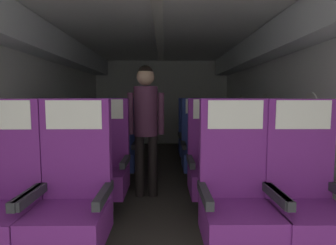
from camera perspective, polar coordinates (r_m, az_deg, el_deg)
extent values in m
cube|color=#3D3833|center=(3.70, -1.88, -13.43)|extent=(3.59, 6.96, 0.02)
cube|color=silver|center=(3.93, -27.55, 3.08)|extent=(0.08, 6.56, 2.13)
cube|color=silver|center=(3.86, 24.13, 3.19)|extent=(0.08, 6.56, 2.13)
cube|color=silver|center=(3.63, -2.00, 20.56)|extent=(3.47, 6.56, 0.06)
cube|color=silver|center=(6.81, -1.37, 4.40)|extent=(3.47, 0.06, 2.13)
cube|color=silver|center=(3.91, -25.35, 15.66)|extent=(0.33, 6.30, 0.36)
cube|color=silver|center=(3.85, 21.78, 15.95)|extent=(0.33, 6.30, 0.36)
cube|color=white|center=(3.62, -1.99, 19.95)|extent=(0.12, 5.90, 0.02)
cylinder|color=white|center=(3.26, 28.28, 3.45)|extent=(0.01, 0.26, 0.26)
cylinder|color=white|center=(4.45, 20.07, 4.11)|extent=(0.01, 0.26, 0.26)
cylinder|color=white|center=(5.70, 15.38, 4.45)|extent=(0.01, 0.26, 0.26)
cube|color=#6B237A|center=(2.21, -31.06, -4.88)|extent=(0.48, 0.09, 0.71)
cube|color=#28282D|center=(1.99, -27.78, -13.67)|extent=(0.05, 0.41, 0.06)
cube|color=silver|center=(2.14, -32.02, 1.39)|extent=(0.38, 0.01, 0.20)
cube|color=#6B237A|center=(1.98, -20.41, -19.94)|extent=(0.48, 0.49, 0.23)
cube|color=#6B237A|center=(2.02, -18.93, -5.31)|extent=(0.48, 0.09, 0.71)
cube|color=#28282D|center=(1.84, -13.63, -14.79)|extent=(0.05, 0.41, 0.06)
cube|color=#28282D|center=(1.99, -27.04, -13.67)|extent=(0.05, 0.41, 0.06)
cube|color=silver|center=(1.94, -19.59, 1.58)|extent=(0.38, 0.01, 0.20)
cube|color=#6B237A|center=(2.10, 28.25, -18.76)|extent=(0.48, 0.49, 0.23)
cube|color=#6B237A|center=(2.13, 26.20, -5.01)|extent=(0.48, 0.09, 0.71)
cube|color=#28282D|center=(1.92, 22.35, -14.11)|extent=(0.05, 0.41, 0.06)
cube|color=silver|center=(2.06, 27.09, 1.50)|extent=(0.38, 0.01, 0.20)
cube|color=#6B237A|center=(1.94, 15.02, -20.34)|extent=(0.48, 0.49, 0.23)
cube|color=#6B237A|center=(1.98, 13.77, -5.38)|extent=(0.48, 0.09, 0.71)
cube|color=#28282D|center=(1.93, 21.96, -14.02)|extent=(0.05, 0.41, 0.06)
cube|color=#28282D|center=(1.81, 7.92, -15.00)|extent=(0.05, 0.41, 0.06)
cube|color=silver|center=(1.90, 14.30, 1.65)|extent=(0.38, 0.01, 0.20)
cube|color=#38383D|center=(2.99, -23.47, -15.95)|extent=(0.17, 0.18, 0.23)
cube|color=#6B237A|center=(2.92, -23.65, -11.70)|extent=(0.48, 0.49, 0.23)
cube|color=#6B237A|center=(3.01, -22.50, -1.98)|extent=(0.48, 0.09, 0.71)
cube|color=#28282D|center=(2.79, -19.41, -7.98)|extent=(0.05, 0.41, 0.06)
cube|color=#28282D|center=(2.97, -27.93, -7.51)|extent=(0.05, 0.41, 0.06)
cube|color=silver|center=(2.94, -23.02, 2.65)|extent=(0.38, 0.01, 0.20)
cube|color=#38383D|center=(2.87, -13.76, -16.62)|extent=(0.17, 0.18, 0.23)
cube|color=#6B237A|center=(2.79, -13.87, -12.19)|extent=(0.48, 0.49, 0.23)
cube|color=#6B237A|center=(2.88, -13.18, -2.01)|extent=(0.48, 0.09, 0.71)
cube|color=#28282D|center=(2.69, -9.15, -8.20)|extent=(0.05, 0.41, 0.06)
cube|color=#28282D|center=(2.80, -18.60, -7.90)|extent=(0.05, 0.41, 0.06)
cube|color=silver|center=(2.81, -13.50, 2.82)|extent=(0.38, 0.01, 0.20)
cube|color=#38383D|center=(2.95, 19.33, -16.12)|extent=(0.17, 0.18, 0.23)
cube|color=#6B237A|center=(2.88, 19.47, -11.81)|extent=(0.48, 0.49, 0.23)
cube|color=#6B237A|center=(2.96, 18.42, -1.95)|extent=(0.48, 0.09, 0.71)
cube|color=#28282D|center=(2.91, 23.89, -7.57)|extent=(0.05, 0.41, 0.06)
cube|color=#28282D|center=(2.75, 15.07, -8.02)|extent=(0.05, 0.41, 0.06)
cube|color=silver|center=(2.90, 18.88, 2.75)|extent=(0.38, 0.01, 0.20)
cube|color=#38383D|center=(2.83, 9.65, -16.81)|extent=(0.17, 0.18, 0.23)
cube|color=#6B237A|center=(2.76, 9.72, -12.34)|extent=(0.48, 0.49, 0.23)
cube|color=#6B237A|center=(2.85, 9.14, -2.03)|extent=(0.48, 0.09, 0.71)
cube|color=#28282D|center=(2.75, 14.55, -8.01)|extent=(0.05, 0.41, 0.06)
cube|color=#28282D|center=(2.67, 4.88, -8.28)|extent=(0.05, 0.41, 0.06)
cube|color=silver|center=(2.78, 9.39, 2.87)|extent=(0.38, 0.01, 0.20)
cube|color=#38383D|center=(3.82, -17.81, -11.12)|extent=(0.17, 0.18, 0.23)
cube|color=navy|center=(3.76, -17.91, -7.72)|extent=(0.48, 0.49, 0.23)
cube|color=navy|center=(3.87, -17.24, -0.25)|extent=(0.48, 0.09, 0.71)
cube|color=#28282D|center=(3.66, -14.55, -4.70)|extent=(0.05, 0.41, 0.06)
cube|color=#28282D|center=(3.79, -21.33, -4.54)|extent=(0.05, 0.41, 0.06)
cube|color=silver|center=(3.81, -17.55, 3.35)|extent=(0.38, 0.01, 0.20)
cube|color=#38383D|center=(3.72, -10.63, -11.41)|extent=(0.17, 0.18, 0.23)
cube|color=navy|center=(3.66, -10.70, -7.92)|extent=(0.48, 0.49, 0.23)
cube|color=navy|center=(3.77, -10.30, -0.24)|extent=(0.48, 0.09, 0.71)
cube|color=#28282D|center=(3.58, -7.12, -4.78)|extent=(0.05, 0.41, 0.06)
cube|color=#28282D|center=(3.66, -14.31, -4.69)|extent=(0.05, 0.41, 0.06)
cube|color=silver|center=(3.71, -10.48, 3.46)|extent=(0.38, 0.01, 0.20)
cube|color=#38383D|center=(3.78, 14.28, -11.20)|extent=(0.17, 0.18, 0.23)
cube|color=navy|center=(3.72, 14.36, -7.77)|extent=(0.48, 0.49, 0.23)
cube|color=navy|center=(3.83, 13.75, -0.22)|extent=(0.48, 0.09, 0.71)
cube|color=#28282D|center=(3.74, 17.85, -4.56)|extent=(0.05, 0.41, 0.06)
cube|color=#28282D|center=(3.62, 10.91, -4.72)|extent=(0.05, 0.41, 0.06)
cube|color=silver|center=(3.77, 14.01, 3.42)|extent=(0.38, 0.01, 0.20)
cube|color=#38383D|center=(3.68, 6.94, -11.51)|extent=(0.17, 0.18, 0.23)
cube|color=navy|center=(3.62, 6.98, -7.99)|extent=(0.48, 0.49, 0.23)
cube|color=navy|center=(3.74, 6.65, -0.24)|extent=(0.48, 0.09, 0.71)
cube|color=#28282D|center=(3.62, 10.64, -4.73)|extent=(0.05, 0.41, 0.06)
cube|color=#28282D|center=(3.56, 3.33, -4.82)|extent=(0.05, 0.41, 0.06)
cube|color=silver|center=(3.68, 6.79, 3.50)|extent=(0.38, 0.01, 0.20)
cube|color=#38383D|center=(4.66, -14.73, -8.04)|extent=(0.17, 0.18, 0.23)
cube|color=navy|center=(4.61, -14.80, -5.24)|extent=(0.48, 0.49, 0.23)
cube|color=navy|center=(4.74, -14.35, 0.81)|extent=(0.48, 0.09, 0.71)
cube|color=#28282D|center=(4.53, -12.03, -2.73)|extent=(0.05, 0.41, 0.06)
cube|color=#28282D|center=(4.64, -17.62, -2.67)|extent=(0.05, 0.41, 0.06)
cube|color=silver|center=(4.69, -14.56, 3.76)|extent=(0.38, 0.01, 0.20)
cube|color=#38383D|center=(4.59, -8.76, -8.14)|extent=(0.17, 0.18, 0.23)
cube|color=navy|center=(4.54, -8.80, -5.29)|extent=(0.48, 0.49, 0.23)
cube|color=navy|center=(4.67, -8.54, 0.85)|extent=(0.48, 0.09, 0.71)
cube|color=#28282D|center=(4.48, -5.92, -2.73)|extent=(0.05, 0.41, 0.06)
cube|color=#28282D|center=(4.54, -11.72, -2.70)|extent=(0.05, 0.41, 0.06)
cube|color=silver|center=(4.61, -8.67, 3.85)|extent=(0.38, 0.01, 0.20)
cube|color=#38383D|center=(4.64, 11.41, -8.04)|extent=(0.17, 0.18, 0.23)
cube|color=navy|center=(4.59, 11.47, -5.22)|extent=(0.48, 0.49, 0.23)
cube|color=navy|center=(4.72, 11.06, 0.86)|extent=(0.48, 0.09, 0.71)
cube|color=#28282D|center=(4.61, 14.31, -2.64)|extent=(0.05, 0.41, 0.06)
cube|color=#28282D|center=(4.51, 8.66, -2.70)|extent=(0.05, 0.41, 0.06)
cube|color=silver|center=(4.66, 11.23, 3.82)|extent=(0.38, 0.01, 0.20)
cube|color=#38383D|center=(4.57, 5.44, -8.14)|extent=(0.17, 0.18, 0.23)
cube|color=navy|center=(4.52, 5.46, -5.29)|extent=(0.48, 0.49, 0.23)
cube|color=navy|center=(4.66, 5.25, 0.88)|extent=(0.48, 0.09, 0.71)
cube|color=#28282D|center=(4.52, 8.39, -2.68)|extent=(0.05, 0.41, 0.06)
cube|color=#28282D|center=(4.47, 2.55, -2.72)|extent=(0.05, 0.41, 0.06)
cube|color=silver|center=(4.60, 5.34, 3.88)|extent=(0.38, 0.01, 0.20)
cylinder|color=black|center=(3.24, -6.13, -9.23)|extent=(0.11, 0.11, 0.74)
cylinder|color=black|center=(3.23, -3.27, -9.25)|extent=(0.11, 0.11, 0.74)
cylinder|color=#5B2D4C|center=(3.13, -4.79, 2.44)|extent=(0.28, 0.28, 0.58)
cylinder|color=#5B2D4C|center=(3.15, -8.06, 1.90)|extent=(0.07, 0.07, 0.49)
cylinder|color=#5B2D4C|center=(3.13, -1.50, 1.93)|extent=(0.07, 0.07, 0.49)
sphere|color=tan|center=(3.14, -4.85, 9.80)|extent=(0.21, 0.21, 0.21)
sphere|color=black|center=(3.14, -4.86, 10.56)|extent=(0.18, 0.18, 0.18)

